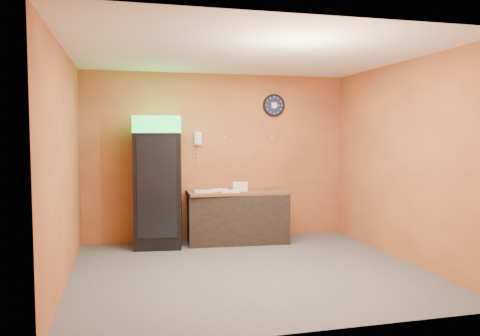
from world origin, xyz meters
name	(u,v)px	position (x,y,z in m)	size (l,w,h in m)	color
floor	(249,270)	(0.00, 0.00, 0.00)	(4.50, 4.50, 0.00)	#47474C
back_wall	(219,157)	(0.00, 2.00, 1.40)	(4.50, 0.02, 2.80)	#BA6D34
left_wall	(64,166)	(-2.25, 0.00, 1.40)	(0.02, 4.00, 2.80)	#BA6D34
right_wall	(403,161)	(2.25, 0.00, 1.40)	(0.02, 4.00, 2.80)	#BA6D34
ceiling	(249,54)	(0.00, 0.00, 2.80)	(4.50, 4.00, 0.02)	white
beverage_cooler	(159,184)	(-1.04, 1.60, 1.01)	(0.81, 0.82, 2.06)	black
prep_counter	(237,217)	(0.24, 1.64, 0.41)	(1.62, 0.72, 0.81)	black
wall_clock	(274,105)	(0.97, 1.97, 2.28)	(0.39, 0.06, 0.39)	black
wall_phone	(198,138)	(-0.36, 1.95, 1.72)	(0.11, 0.10, 0.21)	white
butcher_paper	(237,192)	(0.24, 1.64, 0.83)	(1.63, 0.73, 0.04)	brown
sub_roll_stack	(240,187)	(0.27, 1.56, 0.93)	(0.25, 0.15, 0.15)	beige
wrapped_sandwich_left	(204,191)	(-0.34, 1.52, 0.87)	(0.29, 0.11, 0.04)	silver
wrapped_sandwich_mid	(231,191)	(0.08, 1.42, 0.87)	(0.28, 0.11, 0.04)	silver
wrapped_sandwich_right	(219,190)	(-0.07, 1.63, 0.87)	(0.29, 0.11, 0.04)	silver
kitchen_tool	(223,189)	(0.00, 1.66, 0.88)	(0.06, 0.06, 0.06)	silver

